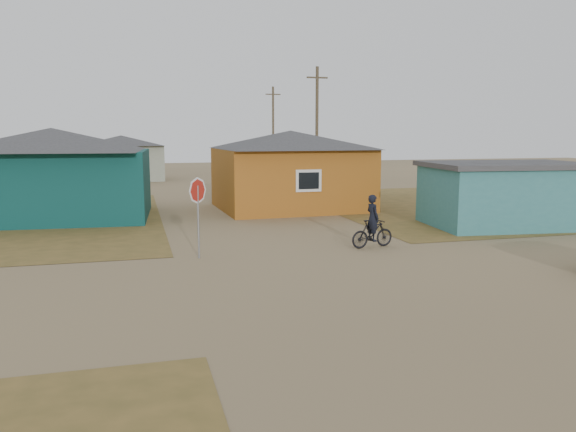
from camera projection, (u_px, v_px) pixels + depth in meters
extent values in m
plane|color=#8B7450|center=(343.00, 282.00, 14.36)|extent=(120.00, 120.00, 0.00)
cube|color=brown|center=(499.00, 203.00, 30.42)|extent=(20.00, 18.00, 0.00)
cube|color=#093534|center=(54.00, 185.00, 24.81)|extent=(8.40, 6.54, 3.00)
pyramid|color=#353437|center=(52.00, 139.00, 24.51)|extent=(8.93, 7.08, 1.00)
cube|color=#A15A18|center=(291.00, 179.00, 28.15)|extent=(7.21, 6.24, 3.00)
pyramid|color=#353437|center=(291.00, 140.00, 27.87)|extent=(7.72, 6.76, 0.90)
cube|color=silver|center=(309.00, 181.00, 25.24)|extent=(1.20, 0.06, 1.00)
cube|color=black|center=(309.00, 181.00, 25.21)|extent=(0.95, 0.04, 0.75)
cube|color=teal|center=(505.00, 197.00, 22.87)|extent=(6.39, 4.61, 2.40)
cube|color=#353437|center=(507.00, 165.00, 22.68)|extent=(6.71, 4.93, 0.20)
cube|color=gray|center=(122.00, 163.00, 45.03)|extent=(6.49, 5.60, 2.80)
pyramid|color=#353437|center=(121.00, 140.00, 44.77)|extent=(7.04, 6.15, 0.80)
cube|color=tan|center=(293.00, 158.00, 54.93)|extent=(6.41, 5.50, 2.80)
pyramid|color=#353437|center=(293.00, 139.00, 54.67)|extent=(6.95, 6.05, 0.80)
cube|color=gray|center=(39.00, 158.00, 54.40)|extent=(5.75, 5.28, 2.70)
pyramid|color=#353437|center=(37.00, 141.00, 54.16)|extent=(6.28, 5.81, 0.70)
cylinder|color=brown|center=(317.00, 130.00, 36.46)|extent=(0.20, 0.20, 8.00)
cube|color=brown|center=(317.00, 78.00, 35.98)|extent=(1.40, 0.10, 0.10)
cylinder|color=brown|center=(273.00, 131.00, 51.99)|extent=(0.20, 0.20, 8.00)
cube|color=brown|center=(273.00, 94.00, 51.51)|extent=(1.40, 0.10, 0.10)
cylinder|color=gray|center=(198.00, 222.00, 16.91)|extent=(0.06, 0.06, 2.22)
imported|color=black|center=(372.00, 234.00, 18.59)|extent=(1.62, 0.70, 0.94)
imported|color=black|center=(373.00, 218.00, 18.51)|extent=(0.46, 0.62, 1.55)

